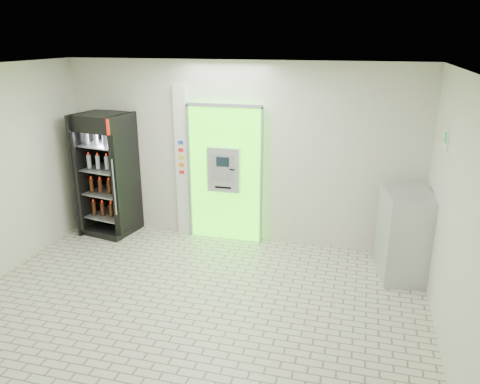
% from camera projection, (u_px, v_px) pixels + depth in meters
% --- Properties ---
extents(ground, '(6.00, 6.00, 0.00)m').
position_uv_depth(ground, '(188.00, 313.00, 5.94)').
color(ground, '#BFB09E').
rests_on(ground, ground).
extents(room_shell, '(6.00, 6.00, 6.00)m').
position_uv_depth(room_shell, '(182.00, 174.00, 5.36)').
color(room_shell, beige).
rests_on(room_shell, ground).
extents(atm_assembly, '(1.30, 0.24, 2.33)m').
position_uv_depth(atm_assembly, '(226.00, 173.00, 7.83)').
color(atm_assembly, '#3EF812').
rests_on(atm_assembly, ground).
extents(pillar, '(0.22, 0.11, 2.60)m').
position_uv_depth(pillar, '(183.00, 162.00, 8.02)').
color(pillar, silver).
rests_on(pillar, ground).
extents(beverage_cooler, '(0.92, 0.87, 2.13)m').
position_uv_depth(beverage_cooler, '(108.00, 177.00, 8.14)').
color(beverage_cooler, black).
rests_on(beverage_cooler, ground).
extents(steel_cabinet, '(0.78, 1.04, 1.28)m').
position_uv_depth(steel_cabinet, '(404.00, 234.00, 6.73)').
color(steel_cabinet, '#AFB1B7').
rests_on(steel_cabinet, ground).
extents(exit_sign, '(0.02, 0.22, 0.26)m').
position_uv_depth(exit_sign, '(446.00, 140.00, 5.83)').
color(exit_sign, white).
rests_on(exit_sign, room_shell).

